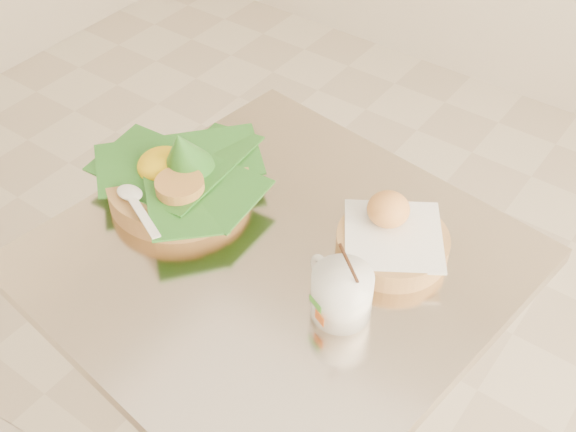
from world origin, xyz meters
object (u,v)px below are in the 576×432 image
Objects in this scene: bread_basket at (392,238)px; cafe_table at (278,337)px; rice_basket at (178,176)px; coffee_mug at (341,292)px.

cafe_table is at bearing -139.25° from bread_basket.
cafe_table is 2.46× the size of rice_basket.
cafe_table is at bearing -4.68° from rice_basket.
rice_basket is at bearing 175.32° from cafe_table.
rice_basket reaches higher than bread_basket.
coffee_mug is (0.38, -0.05, 0.00)m from rice_basket.
coffee_mug is (0.15, -0.03, 0.26)m from cafe_table.
bread_basket is at bearing 15.53° from rice_basket.
bread_basket is at bearing 91.11° from coffee_mug.
bread_basket is at bearing 40.75° from cafe_table.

